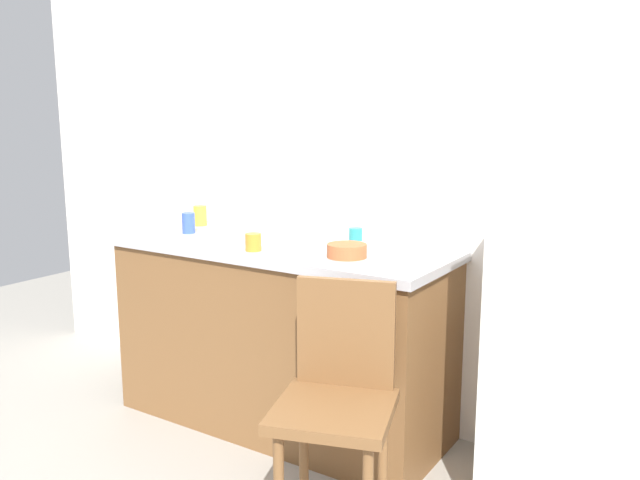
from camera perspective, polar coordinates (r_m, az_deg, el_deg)
The scene contains 12 objects.
back_wall at distance 3.05m, azimuth 6.91°, elevation 7.01°, with size 4.80×0.10×2.53m, color white.
cabinet_base at distance 3.15m, azimuth -3.38°, elevation -8.59°, with size 1.58×0.60×0.84m, color brown.
countertop at distance 3.03m, azimuth -3.47°, elevation -0.68°, with size 1.62×0.64×0.04m, color #B7B7BC.
faucet at distance 3.30m, azimuth -3.42°, elevation 3.22°, with size 0.02×0.02×0.29m, color #B7B7BC.
refrigerator at distance 2.58m, azimuth 22.28°, elevation -8.90°, with size 0.61×0.57×1.26m, color silver.
chair at distance 2.35m, azimuth 1.54°, elevation -13.43°, with size 0.50×0.50×0.89m.
dish_tray at distance 3.12m, azimuth -5.32°, elevation 0.48°, with size 0.28×0.20×0.05m, color white.
terracotta_bowl at distance 2.72m, azimuth 2.36°, elevation -0.93°, with size 0.17×0.17×0.06m, color #B25B33.
cup_orange at distance 2.86m, azimuth -5.84°, elevation -0.18°, with size 0.07×0.07×0.08m, color orange.
cup_yellow at distance 3.57m, azimuth -10.41°, elevation 2.10°, with size 0.07×0.07×0.11m, color yellow.
cup_teal at distance 2.99m, azimuth 3.13°, elevation 0.32°, with size 0.06×0.06×0.08m, color teal.
cup_blue at distance 3.35m, azimuth -11.39°, elevation 1.47°, with size 0.06×0.06×0.10m, color blue.
Camera 1 is at (1.33, -1.74, 1.46)m, focal length 36.70 mm.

